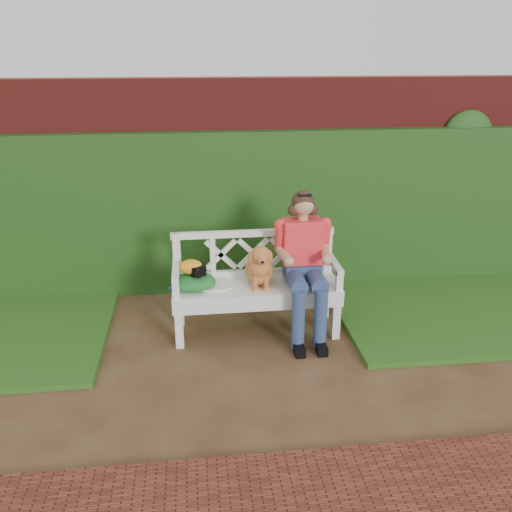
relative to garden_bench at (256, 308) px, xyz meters
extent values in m
plane|color=#432614|center=(-0.27, -0.67, -0.24)|extent=(60.00, 60.00, 0.00)
cube|color=maroon|center=(-0.27, 1.23, 0.86)|extent=(10.00, 0.30, 2.20)
cube|color=#245818|center=(-0.27, 1.01, 0.61)|extent=(10.00, 0.18, 1.70)
cube|color=#24491A|center=(2.13, 0.23, -0.21)|extent=(2.60, 2.00, 0.05)
cube|color=black|center=(-0.52, -0.04, 0.42)|extent=(0.15, 0.13, 0.09)
ellipsoid|color=orange|center=(-0.58, -0.01, 0.44)|extent=(0.22, 0.17, 0.13)
camera|label=1|loc=(-0.53, -4.44, 2.23)|focal=38.00mm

